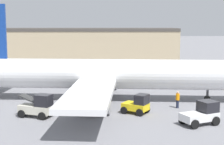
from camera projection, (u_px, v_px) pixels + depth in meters
ground_plane at (112, 100)px, 40.77m from camera, size 400.00×400.00×0.00m
terminal_building at (45, 45)px, 80.03m from camera, size 61.11×10.49×7.93m
airplane at (103, 75)px, 40.40m from camera, size 37.78×31.24×11.31m
ground_crew_worker at (178, 99)px, 36.83m from camera, size 0.40×0.40×1.84m
baggage_tug at (202, 114)px, 30.93m from camera, size 3.76×3.10×2.10m
belt_loader_truck at (38, 106)px, 33.22m from camera, size 3.56×2.67×2.30m
pushback_tug at (137, 105)px, 34.61m from camera, size 3.09×2.88×2.02m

